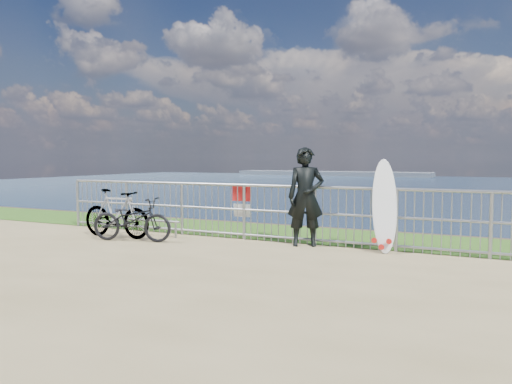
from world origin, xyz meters
The scene contains 8 objects.
grass_strip centered at (0.00, 2.70, 0.01)m, with size 120.00×120.00×0.00m, color #295417.
seascape centered at (-43.75, 147.49, -4.03)m, with size 260.00×260.00×5.00m.
railing centered at (0.01, 1.60, 0.58)m, with size 10.06×0.10×1.13m.
surfer centered at (0.87, 1.45, 0.92)m, with size 0.67×0.44×1.84m, color black.
surfboard centered at (2.32, 1.44, 0.76)m, with size 0.54×0.51×1.64m.
bicycle_near centered at (-2.40, 0.44, 0.43)m, with size 0.57×1.65×0.87m, color black.
bicycle_far centered at (-2.98, 0.65, 0.50)m, with size 0.47×1.67×1.00m, color black.
bike_rack centered at (-2.59, 1.13, 0.29)m, with size 1.71×0.05×0.36m.
Camera 1 is at (4.06, -7.28, 1.66)m, focal length 35.00 mm.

